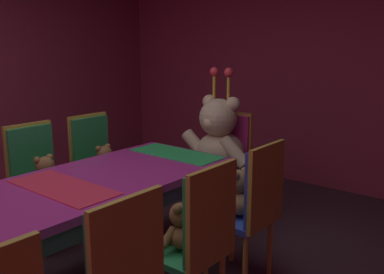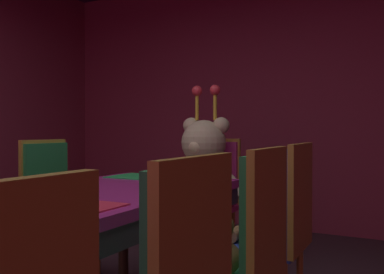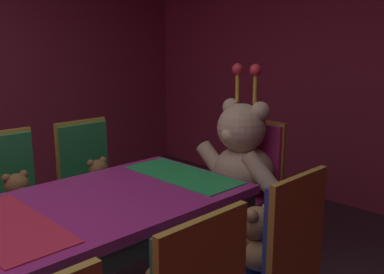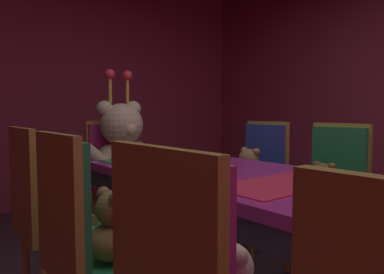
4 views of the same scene
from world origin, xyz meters
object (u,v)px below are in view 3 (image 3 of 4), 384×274
teddy_right_3 (255,242)px  chair_right_3 (281,253)px  banquet_table (10,244)px  chair_left_2 (9,191)px  chair_left_3 (89,173)px  teddy_left_3 (99,180)px  teddy_left_2 (18,199)px  throne_chair (254,173)px  king_teddy_bear (240,156)px

teddy_right_3 → chair_right_3: bearing=180.0°
banquet_table → chair_left_2: size_ratio=2.54×
chair_right_3 → teddy_right_3: (-0.15, 0.00, 0.00)m
chair_left_3 → teddy_left_3: chair_left_3 is taller
banquet_table → chair_right_3: 1.23m
teddy_left_2 → chair_right_3: 1.65m
teddy_left_3 → teddy_left_2: bearing=-91.5°
teddy_left_2 → chair_left_3: 0.59m
teddy_left_3 → throne_chair: throne_chair is taller
teddy_left_3 → throne_chair: bearing=51.7°
chair_right_3 → throne_chair: same height
teddy_left_2 → banquet_table: bearing=-24.7°
banquet_table → throne_chair: bearing=90.0°
teddy_right_3 → king_teddy_bear: king_teddy_bear is taller
chair_right_3 → teddy_right_3: chair_right_3 is taller
teddy_right_3 → throne_chair: size_ratio=0.35×
chair_left_3 → teddy_right_3: (1.54, -0.01, 0.00)m
throne_chair → chair_left_2: bearing=-30.5°
chair_left_3 → banquet_table: bearing=-46.9°
banquet_table → teddy_right_3: size_ratio=7.22×
teddy_left_3 → throne_chair: (0.70, 0.89, 0.02)m
teddy_left_2 → chair_right_3: bearing=19.9°
teddy_left_3 → throne_chair: 1.13m
chair_left_2 → throne_chair: (0.86, 1.46, 0.00)m
king_teddy_bear → banquet_table: bearing=-0.0°
chair_left_2 → king_teddy_bear: size_ratio=1.05×
teddy_left_2 → chair_left_3: size_ratio=0.32×
king_teddy_bear → chair_right_3: bearing=49.0°
teddy_right_3 → throne_chair: 1.14m
chair_left_2 → teddy_left_3: size_ratio=3.36×
teddy_left_2 → throne_chair: bearing=63.9°
chair_right_3 → teddy_right_3: size_ratio=2.84×
chair_right_3 → king_teddy_bear: (-0.84, 0.73, 0.16)m
chair_left_3 → teddy_left_3: (0.14, 0.00, -0.02)m
banquet_table → teddy_right_3: teddy_right_3 is taller
teddy_left_3 → chair_right_3: bearing=-0.4°
banquet_table → teddy_left_2: (-0.72, 0.33, -0.07)m
chair_left_2 → chair_right_3: (1.70, 0.56, 0.00)m
banquet_table → king_teddy_bear: bearing=90.0°
chair_left_2 → throne_chair: 1.70m
banquet_table → chair_right_3: chair_right_3 is taller
chair_left_3 → throne_chair: 1.23m
banquet_table → chair_left_3: 1.24m
chair_right_3 → teddy_right_3: 0.15m
chair_left_3 → king_teddy_bear: bearing=40.3°
chair_left_2 → teddy_left_3: 0.60m
chair_left_3 → king_teddy_bear: size_ratio=1.05×
teddy_right_3 → chair_left_2: bearing=19.9°
teddy_left_2 → throne_chair: throne_chair is taller
chair_left_3 → king_teddy_bear: (0.85, 0.72, 0.16)m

